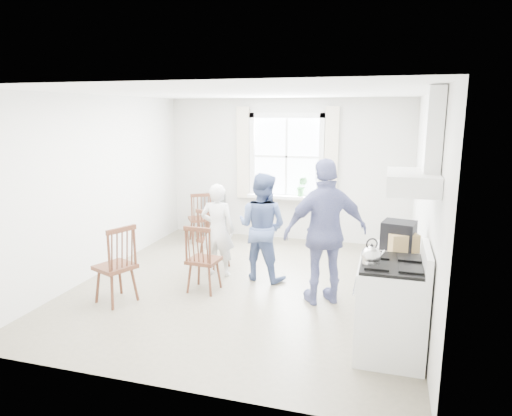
{
  "coord_description": "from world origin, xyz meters",
  "views": [
    {
      "loc": [
        1.8,
        -5.71,
        2.38
      ],
      "look_at": [
        0.08,
        0.2,
        1.06
      ],
      "focal_mm": 32.0,
      "sensor_mm": 36.0,
      "label": 1
    }
  ],
  "objects_px": {
    "gas_stove": "(391,308)",
    "person_mid": "(262,227)",
    "stereo_stack": "(399,235)",
    "windsor_chair_c": "(119,257)",
    "person_left": "(218,230)",
    "windsor_chair_a": "(201,212)",
    "person_right": "(326,232)",
    "low_cabinet": "(398,286)",
    "windsor_chair_b": "(200,252)"
  },
  "relations": [
    {
      "from": "windsor_chair_b",
      "to": "windsor_chair_c",
      "type": "height_order",
      "value": "windsor_chair_c"
    },
    {
      "from": "windsor_chair_b",
      "to": "windsor_chair_c",
      "type": "distance_m",
      "value": 1.01
    },
    {
      "from": "person_right",
      "to": "stereo_stack",
      "type": "bearing_deg",
      "value": 126.18
    },
    {
      "from": "windsor_chair_a",
      "to": "windsor_chair_b",
      "type": "distance_m",
      "value": 2.38
    },
    {
      "from": "windsor_chair_a",
      "to": "gas_stove",
      "type": "bearing_deg",
      "value": -43.02
    },
    {
      "from": "person_right",
      "to": "gas_stove",
      "type": "bearing_deg",
      "value": 98.57
    },
    {
      "from": "windsor_chair_a",
      "to": "windsor_chair_b",
      "type": "bearing_deg",
      "value": -67.26
    },
    {
      "from": "windsor_chair_c",
      "to": "person_left",
      "type": "distance_m",
      "value": 1.53
    },
    {
      "from": "windsor_chair_b",
      "to": "person_right",
      "type": "distance_m",
      "value": 1.65
    },
    {
      "from": "low_cabinet",
      "to": "person_left",
      "type": "xyz_separation_m",
      "value": [
        -2.5,
        0.92,
        0.23
      ]
    },
    {
      "from": "windsor_chair_c",
      "to": "person_mid",
      "type": "xyz_separation_m",
      "value": [
        1.45,
        1.35,
        0.15
      ]
    },
    {
      "from": "stereo_stack",
      "to": "low_cabinet",
      "type": "bearing_deg",
      "value": 44.01
    },
    {
      "from": "windsor_chair_c",
      "to": "person_mid",
      "type": "relative_size",
      "value": 0.66
    },
    {
      "from": "windsor_chair_a",
      "to": "person_right",
      "type": "relative_size",
      "value": 0.51
    },
    {
      "from": "windsor_chair_a",
      "to": "person_right",
      "type": "distance_m",
      "value": 3.25
    },
    {
      "from": "windsor_chair_a",
      "to": "person_left",
      "type": "xyz_separation_m",
      "value": [
        0.9,
        -1.49,
        0.11
      ]
    },
    {
      "from": "stereo_stack",
      "to": "person_right",
      "type": "distance_m",
      "value": 0.95
    },
    {
      "from": "stereo_stack",
      "to": "person_left",
      "type": "bearing_deg",
      "value": 159.11
    },
    {
      "from": "stereo_stack",
      "to": "person_mid",
      "type": "bearing_deg",
      "value": 151.34
    },
    {
      "from": "gas_stove",
      "to": "person_mid",
      "type": "bearing_deg",
      "value": 136.8
    },
    {
      "from": "gas_stove",
      "to": "stereo_stack",
      "type": "height_order",
      "value": "stereo_stack"
    },
    {
      "from": "gas_stove",
      "to": "person_mid",
      "type": "height_order",
      "value": "person_mid"
    },
    {
      "from": "low_cabinet",
      "to": "stereo_stack",
      "type": "xyz_separation_m",
      "value": [
        -0.03,
        -0.03,
        0.6
      ]
    },
    {
      "from": "stereo_stack",
      "to": "windsor_chair_b",
      "type": "bearing_deg",
      "value": 174.51
    },
    {
      "from": "gas_stove",
      "to": "low_cabinet",
      "type": "height_order",
      "value": "gas_stove"
    },
    {
      "from": "person_mid",
      "to": "person_left",
      "type": "bearing_deg",
      "value": 16.75
    },
    {
      "from": "windsor_chair_b",
      "to": "person_mid",
      "type": "relative_size",
      "value": 0.61
    },
    {
      "from": "windsor_chair_b",
      "to": "gas_stove",
      "type": "bearing_deg",
      "value": -20.71
    },
    {
      "from": "person_left",
      "to": "person_right",
      "type": "relative_size",
      "value": 0.75
    },
    {
      "from": "stereo_stack",
      "to": "gas_stove",
      "type": "bearing_deg",
      "value": -93.64
    },
    {
      "from": "gas_stove",
      "to": "low_cabinet",
      "type": "distance_m",
      "value": 0.7
    },
    {
      "from": "stereo_stack",
      "to": "windsor_chair_b",
      "type": "height_order",
      "value": "stereo_stack"
    },
    {
      "from": "windsor_chair_c",
      "to": "person_right",
      "type": "xyz_separation_m",
      "value": [
        2.42,
        0.77,
        0.29
      ]
    },
    {
      "from": "low_cabinet",
      "to": "windsor_chair_c",
      "type": "relative_size",
      "value": 0.89
    },
    {
      "from": "windsor_chair_c",
      "to": "person_right",
      "type": "relative_size",
      "value": 0.56
    },
    {
      "from": "windsor_chair_c",
      "to": "person_mid",
      "type": "height_order",
      "value": "person_mid"
    },
    {
      "from": "person_left",
      "to": "gas_stove",
      "type": "bearing_deg",
      "value": 142.09
    },
    {
      "from": "windsor_chair_c",
      "to": "person_left",
      "type": "xyz_separation_m",
      "value": [
        0.8,
        1.3,
        0.06
      ]
    },
    {
      "from": "low_cabinet",
      "to": "windsor_chair_c",
      "type": "bearing_deg",
      "value": -173.35
    },
    {
      "from": "windsor_chair_c",
      "to": "person_right",
      "type": "height_order",
      "value": "person_right"
    },
    {
      "from": "stereo_stack",
      "to": "windsor_chair_c",
      "type": "height_order",
      "value": "stereo_stack"
    },
    {
      "from": "stereo_stack",
      "to": "person_left",
      "type": "relative_size",
      "value": 0.29
    },
    {
      "from": "person_mid",
      "to": "gas_stove",
      "type": "bearing_deg",
      "value": 149.01
    },
    {
      "from": "low_cabinet",
      "to": "person_mid",
      "type": "relative_size",
      "value": 0.59
    },
    {
      "from": "windsor_chair_c",
      "to": "windsor_chair_a",
      "type": "bearing_deg",
      "value": 92.07
    },
    {
      "from": "gas_stove",
      "to": "windsor_chair_a",
      "type": "xyz_separation_m",
      "value": [
        -3.32,
        3.1,
        0.09
      ]
    },
    {
      "from": "gas_stove",
      "to": "low_cabinet",
      "type": "xyz_separation_m",
      "value": [
        0.07,
        0.7,
        -0.03
      ]
    },
    {
      "from": "gas_stove",
      "to": "windsor_chair_c",
      "type": "height_order",
      "value": "gas_stove"
    },
    {
      "from": "gas_stove",
      "to": "person_mid",
      "type": "distance_m",
      "value": 2.45
    },
    {
      "from": "windsor_chair_c",
      "to": "person_right",
      "type": "bearing_deg",
      "value": 17.6
    }
  ]
}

